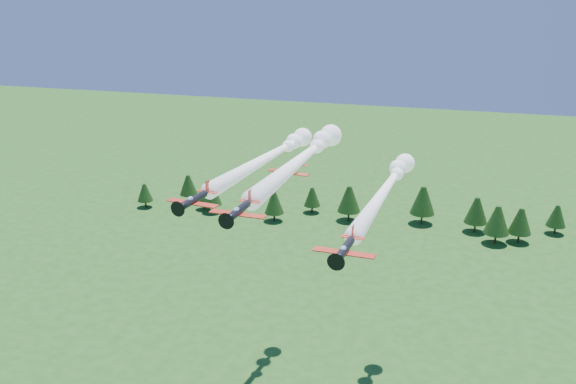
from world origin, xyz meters
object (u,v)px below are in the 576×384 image
(plane_lead, at_px, (304,157))
(plane_left, at_px, (271,155))
(plane_slot, at_px, (289,170))
(plane_right, at_px, (387,187))

(plane_lead, relative_size, plane_left, 0.94)
(plane_left, xyz_separation_m, plane_slot, (8.94, -18.87, 3.40))
(plane_left, bearing_deg, plane_lead, -48.40)
(plane_lead, bearing_deg, plane_right, 49.49)
(plane_right, height_order, plane_slot, plane_slot)
(plane_right, relative_size, plane_slot, 6.93)
(plane_right, xyz_separation_m, plane_slot, (-12.10, -16.55, 6.72))
(plane_slot, bearing_deg, plane_lead, 90.06)
(plane_lead, xyz_separation_m, plane_right, (11.17, 11.95, -7.59))
(plane_lead, bearing_deg, plane_slot, -98.97)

